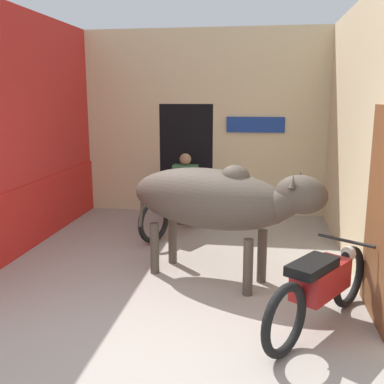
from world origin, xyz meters
name	(u,v)px	position (x,y,z in m)	size (l,w,h in m)	color
ground_plane	(137,344)	(0.00, 0.00, 0.00)	(30.00, 30.00, 0.00)	#9E9389
wall_left_shopfront	(19,136)	(-2.28, 2.32, 1.61)	(0.25, 4.67, 3.32)	red
wall_back_with_doorway	(199,135)	(-0.11, 4.92, 1.43)	(4.39, 0.93, 3.32)	beige
wall_right_with_door	(364,138)	(2.28, 2.28, 1.64)	(0.22, 4.67, 3.32)	beige
cow	(216,199)	(0.53, 1.53, 0.98)	(2.41, 1.43, 1.39)	#4C4238
motorcycle_near	(321,285)	(1.61, 0.52, 0.43)	(1.12, 1.61, 0.76)	black
motorcycle_far	(178,207)	(-0.23, 3.29, 0.43)	(0.93, 1.65, 0.77)	black
shopkeeper_seated	(185,187)	(-0.23, 3.95, 0.62)	(0.42, 0.33, 1.19)	brown
plastic_stool	(201,210)	(0.05, 3.95, 0.23)	(0.35, 0.35, 0.42)	#2856B2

